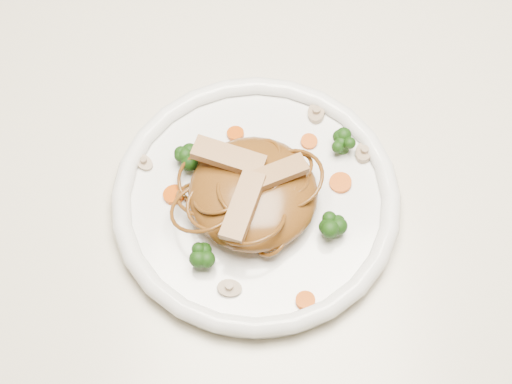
{
  "coord_description": "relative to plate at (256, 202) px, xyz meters",
  "views": [
    {
      "loc": [
        -0.05,
        -0.45,
        1.44
      ],
      "look_at": [
        -0.05,
        -0.1,
        0.78
      ],
      "focal_mm": 52.54,
      "sensor_mm": 36.0,
      "label": 1
    }
  ],
  "objects": [
    {
      "name": "ground",
      "position": [
        0.05,
        0.1,
        -0.76
      ],
      "size": [
        4.0,
        4.0,
        0.0
      ],
      "primitive_type": "plane",
      "color": "brown",
      "rests_on": "ground"
    },
    {
      "name": "table",
      "position": [
        0.05,
        0.1,
        -0.11
      ],
      "size": [
        1.2,
        0.8,
        0.75
      ],
      "color": "beige",
      "rests_on": "ground"
    },
    {
      "name": "plate",
      "position": [
        0.0,
        0.0,
        0.0
      ],
      "size": [
        0.37,
        0.37,
        0.02
      ],
      "primitive_type": "cylinder",
      "rotation": [
        0.0,
        0.0,
        -0.38
      ],
      "color": "white",
      "rests_on": "table"
    },
    {
      "name": "noodle_mound",
      "position": [
        -0.0,
        -0.0,
        0.03
      ],
      "size": [
        0.17,
        0.17,
        0.04
      ],
      "primitive_type": "ellipsoid",
      "rotation": [
        0.0,
        0.0,
        -0.43
      ],
      "color": "brown",
      "rests_on": "plate"
    },
    {
      "name": "chicken_a",
      "position": [
        0.02,
        0.0,
        0.05
      ],
      "size": [
        0.07,
        0.05,
        0.01
      ],
      "primitive_type": "cube",
      "rotation": [
        0.0,
        0.0,
        0.43
      ],
      "color": "#B18153",
      "rests_on": "noodle_mound"
    },
    {
      "name": "chicken_b",
      "position": [
        -0.03,
        0.02,
        0.05
      ],
      "size": [
        0.07,
        0.04,
        0.01
      ],
      "primitive_type": "cube",
      "rotation": [
        0.0,
        0.0,
        2.83
      ],
      "color": "#B18153",
      "rests_on": "noodle_mound"
    },
    {
      "name": "chicken_c",
      "position": [
        -0.01,
        -0.03,
        0.05
      ],
      "size": [
        0.04,
        0.07,
        0.01
      ],
      "primitive_type": "cube",
      "rotation": [
        0.0,
        0.0,
        4.39
      ],
      "color": "#B18153",
      "rests_on": "noodle_mound"
    },
    {
      "name": "broccoli_0",
      "position": [
        0.09,
        0.06,
        0.02
      ],
      "size": [
        0.03,
        0.03,
        0.03
      ],
      "primitive_type": null,
      "rotation": [
        0.0,
        0.0,
        -0.14
      ],
      "color": "#17360B",
      "rests_on": "plate"
    },
    {
      "name": "broccoli_1",
      "position": [
        -0.07,
        0.04,
        0.02
      ],
      "size": [
        0.03,
        0.03,
        0.03
      ],
      "primitive_type": null,
      "rotation": [
        0.0,
        0.0,
        -0.31
      ],
      "color": "#17360B",
      "rests_on": "plate"
    },
    {
      "name": "broccoli_2",
      "position": [
        -0.05,
        -0.07,
        0.02
      ],
      "size": [
        0.04,
        0.04,
        0.03
      ],
      "primitive_type": null,
      "rotation": [
        0.0,
        0.0,
        0.27
      ],
      "color": "#17360B",
      "rests_on": "plate"
    },
    {
      "name": "broccoli_3",
      "position": [
        0.08,
        -0.04,
        0.02
      ],
      "size": [
        0.04,
        0.04,
        0.03
      ],
      "primitive_type": null,
      "rotation": [
        0.0,
        0.0,
        0.32
      ],
      "color": "#17360B",
      "rests_on": "plate"
    },
    {
      "name": "carrot_0",
      "position": [
        0.06,
        0.07,
        0.01
      ],
      "size": [
        0.02,
        0.02,
        0.0
      ],
      "primitive_type": "cylinder",
      "rotation": [
        0.0,
        0.0,
        0.17
      ],
      "color": "#C54E07",
      "rests_on": "plate"
    },
    {
      "name": "carrot_1",
      "position": [
        -0.08,
        0.0,
        0.01
      ],
      "size": [
        0.02,
        0.02,
        0.0
      ],
      "primitive_type": "cylinder",
      "rotation": [
        0.0,
        0.0,
        -0.07
      ],
      "color": "#C54E07",
      "rests_on": "plate"
    },
    {
      "name": "carrot_2",
      "position": [
        0.09,
        0.02,
        0.01
      ],
      "size": [
        0.03,
        0.03,
        0.0
      ],
      "primitive_type": "cylinder",
      "rotation": [
        0.0,
        0.0,
        0.37
      ],
      "color": "#C54E07",
      "rests_on": "plate"
    },
    {
      "name": "carrot_3",
      "position": [
        -0.02,
        0.08,
        0.01
      ],
      "size": [
        0.02,
        0.02,
        0.0
      ],
      "primitive_type": "cylinder",
      "rotation": [
        0.0,
        0.0,
        -0.03
      ],
      "color": "#C54E07",
      "rests_on": "plate"
    },
    {
      "name": "carrot_4",
      "position": [
        0.05,
        -0.11,
        0.01
      ],
      "size": [
        0.02,
        0.02,
        0.0
      ],
      "primitive_type": "cylinder",
      "rotation": [
        0.0,
        0.0,
        0.35
      ],
      "color": "#C54E07",
      "rests_on": "plate"
    },
    {
      "name": "mushroom_0",
      "position": [
        -0.02,
        -0.1,
        0.01
      ],
      "size": [
        0.03,
        0.03,
        0.01
      ],
      "primitive_type": "cylinder",
      "rotation": [
        0.0,
        0.0,
        -0.06
      ],
      "color": "tan",
      "rests_on": "plate"
    },
    {
      "name": "mushroom_1",
      "position": [
        0.11,
        0.05,
        0.01
      ],
      "size": [
        0.03,
        0.03,
        0.01
      ],
      "primitive_type": "cylinder",
      "rotation": [
        0.0,
        0.0,
        1.29
      ],
      "color": "tan",
      "rests_on": "plate"
    },
    {
      "name": "mushroom_2",
      "position": [
        -0.12,
        0.04,
        0.01
      ],
      "size": [
        0.03,
        0.03,
        0.01
      ],
      "primitive_type": "cylinder",
      "rotation": [
        0.0,
        0.0,
        -0.7
      ],
      "color": "tan",
      "rests_on": "plate"
    },
    {
      "name": "mushroom_3",
      "position": [
        0.06,
        0.1,
        0.01
      ],
      "size": [
        0.03,
        0.03,
        0.01
      ],
      "primitive_type": "cylinder",
      "rotation": [
        0.0,
        0.0,
        1.49
      ],
      "color": "tan",
      "rests_on": "plate"
    }
  ]
}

